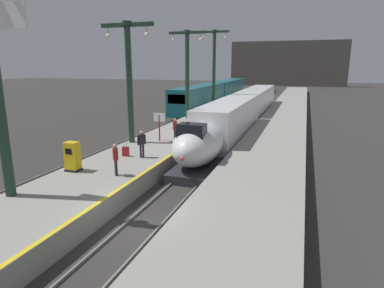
{
  "coord_description": "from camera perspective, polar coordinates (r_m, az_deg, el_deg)",
  "views": [
    {
      "loc": [
        6.12,
        -11.27,
        6.68
      ],
      "look_at": [
        -0.43,
        8.13,
        1.8
      ],
      "focal_mm": 31.21,
      "sensor_mm": 36.0,
      "label": 1
    }
  ],
  "objects": [
    {
      "name": "rail_secondary_right",
      "position": [
        41.58,
        -0.49,
        4.24
      ],
      "size": [
        0.08,
        110.0,
        0.12
      ],
      "primitive_type": "cube",
      "color": "slate",
      "rests_on": "ground"
    },
    {
      "name": "rail_main_right",
      "position": [
        39.7,
        10.65,
        3.57
      ],
      "size": [
        0.08,
        110.0,
        0.12
      ],
      "primitive_type": "cube",
      "color": "slate",
      "rests_on": "ground"
    },
    {
      "name": "ground_plane",
      "position": [
        14.46,
        -9.0,
        -14.28
      ],
      "size": [
        260.0,
        260.0,
        0.0
      ],
      "primitive_type": "plane",
      "color": "#33302D"
    },
    {
      "name": "terminus_back_wall",
      "position": [
        113.44,
        16.0,
        13.06
      ],
      "size": [
        36.0,
        2.0,
        14.0
      ],
      "primitive_type": "cube",
      "color": "#4C4742",
      "rests_on": "ground"
    },
    {
      "name": "rail_secondary_left",
      "position": [
        42.09,
        -2.42,
        4.34
      ],
      "size": [
        0.08,
        110.0,
        0.12
      ],
      "primitive_type": "cube",
      "color": "slate",
      "rests_on": "ground"
    },
    {
      "name": "passenger_far_waiting",
      "position": [
        17.65,
        -12.95,
        -2.19
      ],
      "size": [
        0.42,
        0.45,
        1.69
      ],
      "color": "#23232D",
      "rests_on": "platform_left"
    },
    {
      "name": "platform_left_safety_stripe",
      "position": [
        37.3,
        6.26,
        4.65
      ],
      "size": [
        0.2,
        107.8,
        0.01
      ],
      "primitive_type": "cube",
      "color": "yellow",
      "rests_on": "platform_left"
    },
    {
      "name": "regional_train_adjacent",
      "position": [
        56.65,
        4.12,
        8.76
      ],
      "size": [
        2.85,
        36.6,
        3.8
      ],
      "color": "#145660",
      "rests_on": "ground"
    },
    {
      "name": "highspeed_train_main",
      "position": [
        35.54,
        8.62,
        5.57
      ],
      "size": [
        2.92,
        37.55,
        3.6
      ],
      "color": "silver",
      "rests_on": "ground"
    },
    {
      "name": "platform_left",
      "position": [
        37.93,
        2.87,
        4.05
      ],
      "size": [
        4.8,
        110.0,
        1.05
      ],
      "primitive_type": "cube",
      "color": "gray",
      "rests_on": "ground"
    },
    {
      "name": "station_column_mid",
      "position": [
        24.68,
        -10.73,
        12.16
      ],
      "size": [
        4.0,
        0.68,
        8.56
      ],
      "color": "#1E3828",
      "rests_on": "platform_left"
    },
    {
      "name": "ticket_machine_yellow",
      "position": [
        19.14,
        -19.74,
        -2.2
      ],
      "size": [
        0.76,
        0.62,
        1.6
      ],
      "color": "yellow",
      "rests_on": "platform_left"
    },
    {
      "name": "departure_info_board",
      "position": [
        25.16,
        -5.62,
        3.91
      ],
      "size": [
        0.9,
        0.1,
        2.12
      ],
      "color": "maroon",
      "rests_on": "platform_left"
    },
    {
      "name": "passenger_near_edge",
      "position": [
        20.78,
        -8.6,
        0.35
      ],
      "size": [
        0.41,
        0.47,
        1.69
      ],
      "color": "#23232D",
      "rests_on": "platform_left"
    },
    {
      "name": "rolling_suitcase",
      "position": [
        21.43,
        -11.27,
        -1.25
      ],
      "size": [
        0.4,
        0.22,
        0.98
      ],
      "color": "maroon",
      "rests_on": "platform_left"
    },
    {
      "name": "passenger_mid_platform",
      "position": [
        25.3,
        -2.91,
        2.82
      ],
      "size": [
        0.23,
        0.57,
        1.69
      ],
      "color": "#23232D",
      "rests_on": "platform_left"
    },
    {
      "name": "station_column_far",
      "position": [
        36.07,
        -0.83,
        13.17
      ],
      "size": [
        4.0,
        0.68,
        9.1
      ],
      "color": "#1E3828",
      "rests_on": "platform_left"
    },
    {
      "name": "platform_right",
      "position": [
        36.6,
        15.18,
        3.25
      ],
      "size": [
        4.8,
        110.0,
        1.05
      ],
      "primitive_type": "cube",
      "color": "gray",
      "rests_on": "ground"
    },
    {
      "name": "rail_main_left",
      "position": [
        39.93,
        8.51,
        3.71
      ],
      "size": [
        0.08,
        110.0,
        0.12
      ],
      "primitive_type": "cube",
      "color": "slate",
      "rests_on": "ground"
    },
    {
      "name": "station_column_distant",
      "position": [
        46.49,
        3.79,
        13.86
      ],
      "size": [
        4.0,
        0.68,
        10.13
      ],
      "color": "#1E3828",
      "rests_on": "platform_left"
    }
  ]
}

